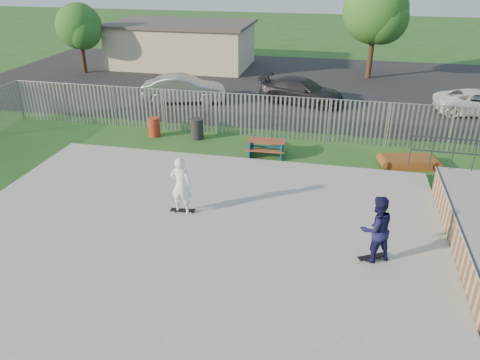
% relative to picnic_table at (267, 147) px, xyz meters
% --- Properties ---
extents(ground, '(120.00, 120.00, 0.00)m').
position_rel_picnic_table_xyz_m(ground, '(-1.16, -6.88, -0.34)').
color(ground, '#285A1F').
rests_on(ground, ground).
extents(concrete_slab, '(15.00, 12.00, 0.15)m').
position_rel_picnic_table_xyz_m(concrete_slab, '(-1.16, -6.88, -0.27)').
color(concrete_slab, '#979792').
rests_on(concrete_slab, ground).
extents(fence, '(26.04, 16.02, 2.00)m').
position_rel_picnic_table_xyz_m(fence, '(-0.16, -2.29, 0.66)').
color(fence, gray).
rests_on(fence, ground).
extents(picnic_table, '(1.64, 1.37, 0.67)m').
position_rel_picnic_table_xyz_m(picnic_table, '(0.00, 0.00, 0.00)').
color(picnic_table, brown).
rests_on(picnic_table, ground).
extents(funbox, '(2.13, 1.34, 0.40)m').
position_rel_picnic_table_xyz_m(funbox, '(5.80, 0.02, -0.14)').
color(funbox, brown).
rests_on(funbox, ground).
extents(trash_bin_red, '(0.54, 0.54, 0.90)m').
position_rel_picnic_table_xyz_m(trash_bin_red, '(-5.52, 1.13, 0.11)').
color(trash_bin_red, '#9D2B18').
rests_on(trash_bin_red, ground).
extents(trash_bin_grey, '(0.57, 0.57, 0.96)m').
position_rel_picnic_table_xyz_m(trash_bin_grey, '(-3.46, 1.25, 0.14)').
color(trash_bin_grey, black).
rests_on(trash_bin_grey, ground).
extents(parking_lot, '(40.00, 18.00, 0.02)m').
position_rel_picnic_table_xyz_m(parking_lot, '(-1.16, 12.12, -0.33)').
color(parking_lot, black).
rests_on(parking_lot, ground).
extents(car_silver, '(4.91, 2.68, 1.54)m').
position_rel_picnic_table_xyz_m(car_silver, '(-5.92, 6.75, 0.45)').
color(car_silver, '#ACACB1').
rests_on(car_silver, parking_lot).
extents(car_dark, '(5.22, 3.17, 1.41)m').
position_rel_picnic_table_xyz_m(car_dark, '(0.71, 7.94, 0.38)').
color(car_dark, '#222127').
rests_on(car_dark, parking_lot).
extents(car_white, '(4.73, 2.46, 1.27)m').
position_rel_picnic_table_xyz_m(car_white, '(10.13, 7.90, 0.31)').
color(car_white, white).
rests_on(car_white, parking_lot).
extents(building, '(10.40, 6.40, 3.20)m').
position_rel_picnic_table_xyz_m(building, '(-9.16, 16.12, 1.27)').
color(building, beige).
rests_on(building, ground).
extents(tree_left, '(3.11, 3.11, 4.80)m').
position_rel_picnic_table_xyz_m(tree_left, '(-15.28, 12.31, 2.88)').
color(tree_left, '#3A2317').
rests_on(tree_left, ground).
extents(tree_mid, '(4.22, 4.22, 6.51)m').
position_rel_picnic_table_xyz_m(tree_mid, '(4.61, 15.02, 4.04)').
color(tree_mid, '#472D1C').
rests_on(tree_mid, ground).
extents(skateboard_a, '(0.80, 0.56, 0.08)m').
position_rel_picnic_table_xyz_m(skateboard_a, '(4.12, -7.06, -0.15)').
color(skateboard_a, black).
rests_on(skateboard_a, concrete_slab).
extents(skateboard_b, '(0.82, 0.28, 0.08)m').
position_rel_picnic_table_xyz_m(skateboard_b, '(-1.84, -5.69, -0.15)').
color(skateboard_b, black).
rests_on(skateboard_b, concrete_slab).
extents(skater_navy, '(1.17, 1.09, 1.93)m').
position_rel_picnic_table_xyz_m(skater_navy, '(4.12, -7.06, 0.77)').
color(skater_navy, '#14133D').
rests_on(skater_navy, concrete_slab).
extents(skater_white, '(0.73, 0.51, 1.93)m').
position_rel_picnic_table_xyz_m(skater_white, '(-1.84, -5.69, 0.77)').
color(skater_white, white).
rests_on(skater_white, concrete_slab).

